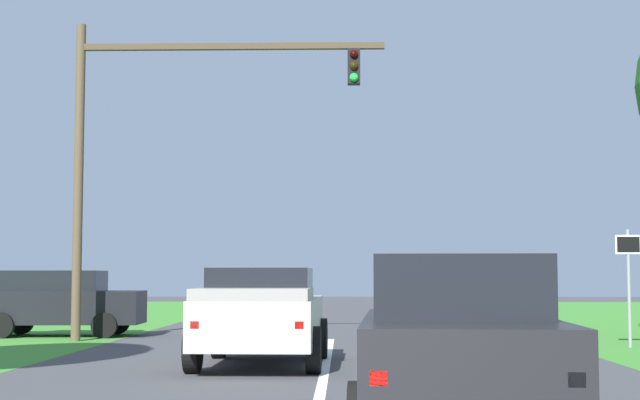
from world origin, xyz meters
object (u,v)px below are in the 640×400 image
Objects in this scene: pickup_truck_lead at (262,314)px; crossing_suv_far at (60,302)px; traffic_light at (158,130)px; red_suv_near at (456,341)px; keep_moving_sign at (629,272)px.

pickup_truck_lead is 1.12× the size of crossing_suv_far.
traffic_light reaches higher than pickup_truck_lead.
crossing_suv_far is (-8.93, 16.34, -0.04)m from red_suv_near.
pickup_truck_lead is 10.64m from crossing_suv_far.
pickup_truck_lead is at bearing -149.71° from keep_moving_sign.
red_suv_near is at bearing -70.88° from pickup_truck_lead.
pickup_truck_lead is 9.39m from keep_moving_sign.
traffic_light reaches higher than red_suv_near.
red_suv_near is 1.78× the size of keep_moving_sign.
red_suv_near is 0.59× the size of traffic_light.
pickup_truck_lead is at bearing -54.00° from crossing_suv_far.
red_suv_near is 1.09× the size of crossing_suv_far.
red_suv_near is at bearing -67.55° from traffic_light.
traffic_light is at bearing 170.63° from keep_moving_sign.
pickup_truck_lead is at bearing -63.84° from traffic_light.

